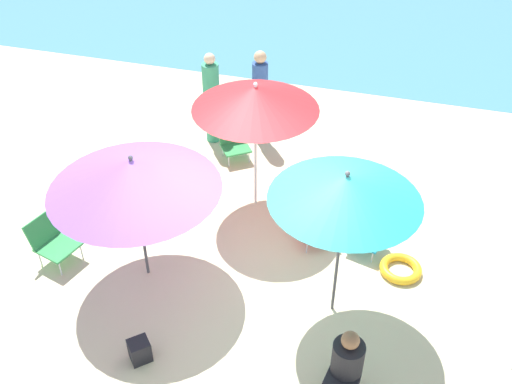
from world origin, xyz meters
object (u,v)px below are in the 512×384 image
at_px(umbrella_red, 255,98).
at_px(umbrella_teal, 346,188).
at_px(beach_chair_e, 314,220).
at_px(person_b, 260,95).
at_px(swim_ring, 401,269).
at_px(umbrella_purple, 133,175).
at_px(person_a, 346,365).
at_px(beach_chair_a, 99,205).
at_px(beach_chair_b, 234,139).
at_px(beach_chair_c, 369,230).
at_px(person_c, 212,98).
at_px(beach_chair_d, 52,240).
at_px(beach_bag, 140,350).

bearing_deg(umbrella_red, umbrella_teal, -49.57).
bearing_deg(beach_chair_e, umbrella_red, -151.72).
distance_m(person_b, swim_ring, 3.96).
bearing_deg(person_b, umbrella_purple, 84.87).
bearing_deg(swim_ring, person_a, -102.45).
relative_size(beach_chair_a, beach_chair_b, 1.00).
bearing_deg(umbrella_purple, beach_chair_b, 85.22).
relative_size(beach_chair_a, beach_chair_c, 1.05).
distance_m(umbrella_red, person_a, 3.76).
height_order(umbrella_teal, umbrella_purple, umbrella_teal).
distance_m(umbrella_teal, person_c, 4.48).
bearing_deg(beach_chair_e, beach_chair_d, -100.12).
xyz_separation_m(umbrella_red, beach_bag, (-0.47, -3.20, -1.69)).
relative_size(beach_chair_c, beach_chair_e, 0.91).
relative_size(umbrella_purple, person_a, 2.33).
xyz_separation_m(beach_chair_b, swim_ring, (3.04, -2.06, -0.28)).
distance_m(umbrella_teal, beach_chair_e, 2.08).
distance_m(beach_chair_b, person_a, 4.85).
bearing_deg(beach_chair_b, umbrella_purple, -40.61).
xyz_separation_m(umbrella_purple, person_c, (-0.26, 3.41, -0.79)).
height_order(umbrella_teal, beach_chair_b, umbrella_teal).
bearing_deg(beach_bag, beach_chair_c, 49.78).
distance_m(beach_chair_d, person_b, 4.26).
height_order(person_b, beach_bag, person_b).
bearing_deg(person_b, umbrella_red, 106.86).
bearing_deg(beach_chair_c, beach_chair_e, -71.01).
bearing_deg(person_b, umbrella_teal, 121.82).
height_order(beach_chair_d, beach_bag, beach_chair_d).
distance_m(umbrella_purple, beach_bag, 2.05).
bearing_deg(person_c, beach_chair_d, -156.95).
height_order(umbrella_teal, person_b, umbrella_teal).
bearing_deg(beach_chair_b, beach_chair_e, 10.01).
distance_m(beach_chair_b, beach_chair_e, 2.44).
bearing_deg(umbrella_red, person_b, 103.83).
relative_size(umbrella_purple, swim_ring, 3.71).
relative_size(umbrella_teal, person_a, 2.35).
xyz_separation_m(beach_chair_a, beach_bag, (1.60, -2.09, -0.18)).
xyz_separation_m(beach_chair_e, person_a, (0.84, -2.40, 0.13)).
bearing_deg(swim_ring, umbrella_purple, -163.73).
bearing_deg(beach_bag, person_a, 5.75).
height_order(beach_chair_b, swim_ring, beach_chair_b).
height_order(umbrella_purple, beach_bag, umbrella_purple).
distance_m(beach_chair_d, beach_chair_e, 3.63).
distance_m(umbrella_purple, person_c, 3.51).
distance_m(umbrella_purple, umbrella_red, 2.12).
height_order(person_c, swim_ring, person_c).
height_order(umbrella_purple, person_b, umbrella_purple).
bearing_deg(beach_chair_e, umbrella_purple, -89.84).
relative_size(umbrella_teal, beach_chair_d, 3.13).
distance_m(person_b, person_c, 0.84).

